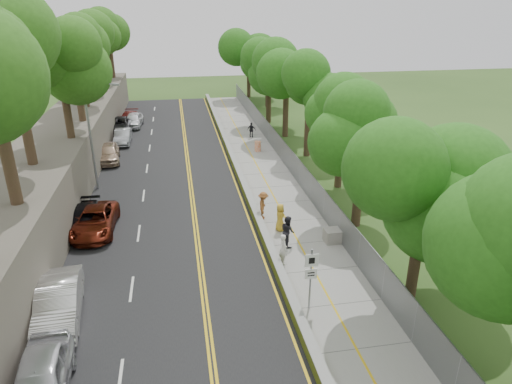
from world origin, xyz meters
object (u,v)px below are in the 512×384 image
at_px(car_1, 59,302).
at_px(construction_barrel, 258,146).
at_px(car_2, 95,221).
at_px(painter_0, 280,217).
at_px(signpost, 311,273).
at_px(streetlight, 93,130).
at_px(car_0, 40,382).
at_px(person_far, 251,130).
at_px(concrete_block, 334,235).

bearing_deg(car_1, construction_barrel, 54.41).
height_order(car_2, painter_0, painter_0).
bearing_deg(signpost, car_1, 173.58).
height_order(streetlight, car_0, streetlight).
bearing_deg(person_far, painter_0, 105.65).
xyz_separation_m(streetlight, car_1, (0.32, -15.76, -3.77)).
bearing_deg(painter_0, construction_barrel, -10.76).
height_order(signpost, car_1, signpost).
bearing_deg(car_0, streetlight, 88.07).
xyz_separation_m(concrete_block, painter_0, (-2.85, 1.99, 0.49)).
bearing_deg(car_0, painter_0, 41.43).
distance_m(construction_barrel, car_2, 19.27).
xyz_separation_m(concrete_block, car_2, (-14.10, 3.83, 0.32)).
bearing_deg(painter_0, person_far, -10.07).
bearing_deg(streetlight, person_far, 41.20).
relative_size(concrete_block, car_1, 0.23).
xyz_separation_m(streetlight, signpost, (11.51, -17.02, -2.68)).
height_order(signpost, car_2, signpost).
relative_size(concrete_block, car_2, 0.23).
relative_size(streetlight, person_far, 5.07).
relative_size(signpost, car_0, 0.64).
relative_size(signpost, painter_0, 1.76).
relative_size(construction_barrel, painter_0, 0.55).
bearing_deg(streetlight, painter_0, -37.47).
distance_m(streetlight, construction_barrel, 15.77).
bearing_deg(streetlight, car_2, -84.79).
xyz_separation_m(car_1, painter_0, (11.59, 6.62, 0.06)).
relative_size(signpost, concrete_block, 2.63).
distance_m(concrete_block, car_1, 15.18).
relative_size(signpost, person_far, 1.96).
height_order(car_0, car_2, car_0).
xyz_separation_m(car_1, car_2, (0.35, 8.47, -0.11)).
relative_size(signpost, construction_barrel, 3.18).
bearing_deg(concrete_block, streetlight, 143.01).
distance_m(streetlight, concrete_block, 18.95).
height_order(streetlight, signpost, streetlight).
bearing_deg(construction_barrel, car_0, -114.88).
xyz_separation_m(concrete_block, car_0, (-14.09, -9.35, 0.42)).
bearing_deg(concrete_block, painter_0, 145.08).
height_order(construction_barrel, person_far, person_far).
xyz_separation_m(streetlight, person_far, (13.67, 11.97, -3.80)).
bearing_deg(car_0, person_far, 64.35).
xyz_separation_m(streetlight, concrete_block, (14.76, -11.12, -4.20)).
relative_size(car_0, person_far, 3.07).
relative_size(streetlight, signpost, 2.58).
bearing_deg(painter_0, car_2, 75.40).
relative_size(signpost, car_1, 0.61).
bearing_deg(streetlight, car_1, -88.85).
bearing_deg(person_far, concrete_block, 113.12).
bearing_deg(painter_0, concrete_block, -130.23).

